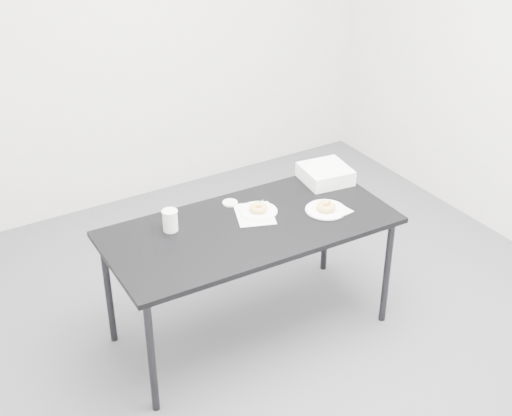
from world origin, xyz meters
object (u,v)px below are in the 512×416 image
plate_near (326,210)px  donut_far (258,208)px  plate_far (258,211)px  coffee_cup (170,220)px  table (250,233)px  donut_near (326,207)px  scorecard (255,214)px  pen (257,204)px  bakery_box (325,174)px

plate_near → donut_far: donut_far is taller
plate_near → plate_far: size_ratio=1.08×
donut_far → coffee_cup: 0.51m
table → donut_near: 0.46m
scorecard → plate_near: bearing=-5.1°
scorecard → coffee_cup: size_ratio=2.14×
table → pen: pen is taller
table → bakery_box: bearing=19.3°
donut_near → bakery_box: 0.37m
table → donut_near: bearing=-10.0°
table → bakery_box: bakery_box is taller
table → plate_near: 0.46m
bakery_box → plate_near: bearing=-117.6°
table → coffee_cup: 0.44m
donut_near → coffee_cup: (-0.84, 0.26, 0.03)m
plate_far → donut_far: 0.02m
scorecard → donut_far: (0.03, 0.02, 0.02)m
plate_near → bakery_box: size_ratio=0.86×
scorecard → table: bearing=-112.4°
plate_near → bakery_box: (0.21, 0.30, 0.04)m
table → plate_far: (0.11, 0.10, 0.06)m
donut_near → bakery_box: (0.21, 0.30, 0.02)m
donut_far → bakery_box: bearing=11.5°
scorecard → donut_near: donut_near is taller
scorecard → coffee_cup: coffee_cup is taller
donut_near → donut_far: (-0.33, 0.19, -0.00)m
bakery_box → table: bearing=-154.4°
scorecard → plate_far: plate_far is taller
scorecard → coffee_cup: (-0.47, 0.09, 0.06)m
table → plate_far: size_ratio=7.51×
coffee_cup → bakery_box: 1.05m
scorecard → bakery_box: bearing=33.0°
scorecard → bakery_box: bakery_box is taller
table → coffee_cup: (-0.39, 0.17, 0.12)m
pen → donut_far: size_ratio=1.19×
scorecard → donut_far: 0.04m
bakery_box → plate_far: bearing=-160.7°
scorecard → donut_far: bearing=44.7°
plate_near → plate_far: 0.38m
pen → donut_far: 0.07m
bakery_box → pen: bearing=-167.0°
plate_near → coffee_cup: 0.88m
bakery_box → donut_far: bearing=-160.7°
bakery_box → donut_near: bearing=-117.6°
pen → plate_near: (0.30, -0.25, 0.00)m
table → donut_near: donut_near is taller
table → bakery_box: size_ratio=5.94×
coffee_cup → bakery_box: (1.05, 0.04, -0.02)m
scorecard → coffee_cup: 0.48m
plate_far → donut_far: (0.00, 0.00, 0.02)m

